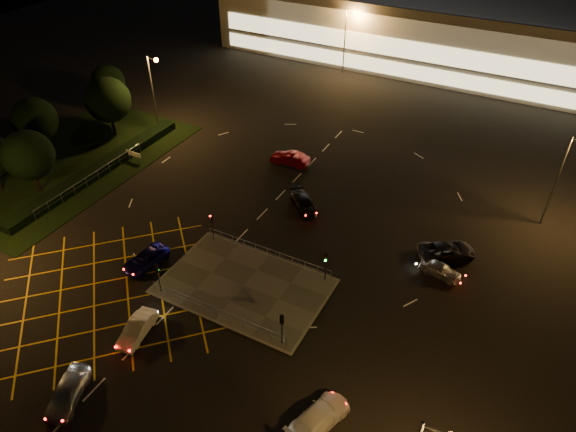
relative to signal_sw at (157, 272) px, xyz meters
The scene contains 24 objects.
ground 7.58m from the signal_sw, 56.28° to the left, with size 180.00×180.00×0.00m, color black.
pedestrian_island 7.57m from the signal_sw, 33.65° to the left, with size 14.00×9.00×0.12m, color #4C4944.
grass_verge 26.93m from the signal_sw, 153.45° to the left, with size 18.00×30.00×0.08m, color black.
hedge 22.55m from the signal_sw, 147.74° to the left, with size 2.00×26.00×1.00m, color black.
supermarket 68.13m from the signal_sw, 86.63° to the left, with size 72.00×26.50×10.50m.
streetlight_nw 31.24m from the signal_sw, 129.19° to the left, with size 1.78×0.56×10.03m.
streetlight_ne 38.75m from the signal_sw, 42.43° to the left, with size 1.78×0.56×10.03m.
streetlight_far_left 54.44m from the signal_sw, 95.88° to the left, with size 1.78×0.56×10.03m.
signal_sw is the anchor object (origin of this frame).
signal_se 12.00m from the signal_sw, ahead, with size 0.28×0.30×3.15m.
signal_nw 7.99m from the signal_sw, 90.00° to the left, with size 0.28×0.30×3.15m.
signal_ne 14.41m from the signal_sw, 33.65° to the left, with size 0.28×0.30×3.15m.
tree_b 30.55m from the signal_sw, 156.81° to the left, with size 5.40×5.40×7.35m.
tree_c 31.34m from the signal_sw, 140.20° to the left, with size 5.76×5.76×7.84m.
tree_d 39.73m from the signal_sw, 139.09° to the left, with size 4.68×4.68×6.37m.
tree_e 22.92m from the signal_sw, 164.76° to the left, with size 5.40×5.40×7.35m.
car_near_silver 11.48m from the signal_sw, 84.82° to the right, with size 1.84×4.57×1.56m, color #B4B7BC.
car_queue_white 5.08m from the signal_sw, 72.81° to the right, with size 1.46×4.19×1.38m, color white.
car_left_blue 4.47m from the signal_sw, 148.04° to the left, with size 2.15×4.66×1.29m, color #120E56.
car_far_dkgrey 17.86m from the signal_sw, 72.34° to the left, with size 1.89×4.65×1.35m, color black.
car_right_silver 24.94m from the signal_sw, 33.01° to the left, with size 1.52×3.77×1.29m, color silver.
car_circ_red 24.34m from the signal_sw, 90.35° to the left, with size 1.65×4.74×1.56m, color maroon.
car_east_grey 26.41m from the signal_sw, 38.15° to the left, with size 2.49×5.40×1.50m, color black.
car_approach_white 18.14m from the signal_sw, 15.44° to the right, with size 2.08×5.12×1.49m, color silver.
Camera 1 is at (20.70, -28.81, 32.24)m, focal length 32.00 mm.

